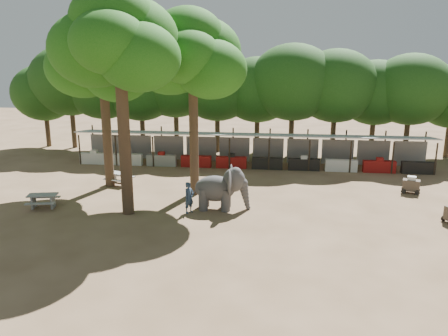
# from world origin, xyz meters

# --- Properties ---
(ground) EXTENTS (100.00, 100.00, 0.00)m
(ground) POSITION_xyz_m (0.00, 0.00, 0.00)
(ground) COLOR brown
(ground) RESTS_ON ground
(vendor_stalls) EXTENTS (28.00, 2.99, 2.80)m
(vendor_stalls) POSITION_xyz_m (-0.00, 13.84, 1.18)
(vendor_stalls) COLOR #A5A8AD
(vendor_stalls) RESTS_ON ground
(yard_tree_left) EXTENTS (7.10, 6.90, 11.02)m
(yard_tree_left) POSITION_xyz_m (-9.13, 7.19, 8.20)
(yard_tree_left) COLOR #332316
(yard_tree_left) RESTS_ON ground
(yard_tree_center) EXTENTS (7.10, 6.90, 12.04)m
(yard_tree_center) POSITION_xyz_m (-6.13, 2.19, 9.21)
(yard_tree_center) COLOR #332316
(yard_tree_center) RESTS_ON ground
(yard_tree_back) EXTENTS (7.10, 6.90, 11.36)m
(yard_tree_back) POSITION_xyz_m (-3.13, 6.19, 8.54)
(yard_tree_back) COLOR #332316
(yard_tree_back) RESTS_ON ground
(backdrop_trees) EXTENTS (46.46, 5.95, 8.33)m
(backdrop_trees) POSITION_xyz_m (0.00, 19.00, 5.51)
(backdrop_trees) COLOR #332316
(backdrop_trees) RESTS_ON ground
(elephant) EXTENTS (3.22, 2.48, 2.47)m
(elephant) POSITION_xyz_m (-0.94, 3.39, 1.23)
(elephant) COLOR #3A3838
(elephant) RESTS_ON ground
(handler) EXTENTS (0.70, 0.76, 1.76)m
(handler) POSITION_xyz_m (-2.64, 2.50, 0.88)
(handler) COLOR #26384C
(handler) RESTS_ON ground
(picnic_table_near) EXTENTS (1.90, 1.78, 0.81)m
(picnic_table_near) POSITION_xyz_m (-11.16, 2.25, 0.53)
(picnic_table_near) COLOR gray
(picnic_table_near) RESTS_ON ground
(picnic_table_far) EXTENTS (1.98, 1.87, 0.81)m
(picnic_table_far) POSITION_xyz_m (-8.50, 7.43, 0.53)
(picnic_table_far) COLOR gray
(picnic_table_far) RESTS_ON ground
(cart_back) EXTENTS (1.29, 1.04, 1.10)m
(cart_back) POSITION_xyz_m (10.70, 7.85, 0.54)
(cart_back) COLOR #3C3027
(cart_back) RESTS_ON ground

